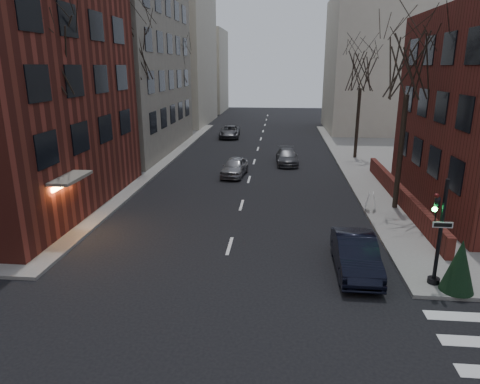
% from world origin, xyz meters
% --- Properties ---
extents(low_wall_right, '(0.35, 16.00, 1.00)m').
position_xyz_m(low_wall_right, '(9.30, 19.00, 0.65)').
color(low_wall_right, '#581F19').
rests_on(low_wall_right, sidewalk_far_right).
extents(building_distant_la, '(14.00, 16.00, 18.00)m').
position_xyz_m(building_distant_la, '(-15.00, 55.00, 9.00)').
color(building_distant_la, beige).
rests_on(building_distant_la, ground).
extents(building_distant_ra, '(14.00, 14.00, 16.00)m').
position_xyz_m(building_distant_ra, '(15.00, 50.00, 8.00)').
color(building_distant_ra, beige).
rests_on(building_distant_ra, ground).
extents(building_distant_lb, '(10.00, 12.00, 14.00)m').
position_xyz_m(building_distant_lb, '(-13.00, 72.00, 7.00)').
color(building_distant_lb, beige).
rests_on(building_distant_lb, ground).
extents(traffic_signal, '(0.76, 0.44, 4.00)m').
position_xyz_m(traffic_signal, '(7.94, 8.99, 1.91)').
color(traffic_signal, black).
rests_on(traffic_signal, sidewalk_far_right).
extents(tree_left_a, '(4.18, 4.18, 10.26)m').
position_xyz_m(tree_left_a, '(-8.80, 14.00, 8.47)').
color(tree_left_a, '#2D231C').
rests_on(tree_left_a, sidewalk_far_left).
extents(tree_left_b, '(4.40, 4.40, 10.80)m').
position_xyz_m(tree_left_b, '(-8.80, 26.00, 8.91)').
color(tree_left_b, '#2D231C').
rests_on(tree_left_b, sidewalk_far_left).
extents(tree_left_c, '(3.96, 3.96, 9.72)m').
position_xyz_m(tree_left_c, '(-8.80, 40.00, 8.03)').
color(tree_left_c, '#2D231C').
rests_on(tree_left_c, sidewalk_far_left).
extents(tree_right_a, '(3.96, 3.96, 9.72)m').
position_xyz_m(tree_right_a, '(8.80, 18.00, 8.03)').
color(tree_right_a, '#2D231C').
rests_on(tree_right_a, sidewalk_far_right).
extents(tree_right_b, '(3.74, 3.74, 9.18)m').
position_xyz_m(tree_right_b, '(8.80, 32.00, 7.59)').
color(tree_right_b, '#2D231C').
rests_on(tree_right_b, sidewalk_far_right).
extents(streetlamp_near, '(0.36, 0.36, 6.28)m').
position_xyz_m(streetlamp_near, '(-8.20, 22.00, 4.24)').
color(streetlamp_near, black).
rests_on(streetlamp_near, sidewalk_far_left).
extents(streetlamp_far, '(0.36, 0.36, 6.28)m').
position_xyz_m(streetlamp_far, '(-8.20, 42.00, 4.24)').
color(streetlamp_far, black).
rests_on(streetlamp_far, sidewalk_far_left).
extents(parked_sedan, '(1.57, 4.44, 1.46)m').
position_xyz_m(parked_sedan, '(5.28, 10.00, 0.73)').
color(parked_sedan, black).
rests_on(parked_sedan, ground).
extents(car_lane_silver, '(2.04, 4.13, 1.35)m').
position_xyz_m(car_lane_silver, '(-1.16, 25.03, 0.68)').
color(car_lane_silver, gray).
rests_on(car_lane_silver, ground).
extents(car_lane_gray, '(1.96, 4.34, 1.23)m').
position_xyz_m(car_lane_gray, '(2.78, 29.37, 0.62)').
color(car_lane_gray, '#404145').
rests_on(car_lane_gray, ground).
extents(car_lane_far, '(2.46, 4.91, 1.33)m').
position_xyz_m(car_lane_far, '(-3.63, 42.69, 0.67)').
color(car_lane_far, '#444349').
rests_on(car_lane_far, ground).
extents(sandwich_board, '(0.56, 0.71, 1.02)m').
position_xyz_m(sandwich_board, '(7.30, 17.34, 0.66)').
color(sandwich_board, white).
rests_on(sandwich_board, sidewalk_far_right).
extents(evergreen_shrub, '(1.45, 1.45, 1.96)m').
position_xyz_m(evergreen_shrub, '(8.62, 8.50, 1.13)').
color(evergreen_shrub, '#16321C').
rests_on(evergreen_shrub, sidewalk_far_right).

